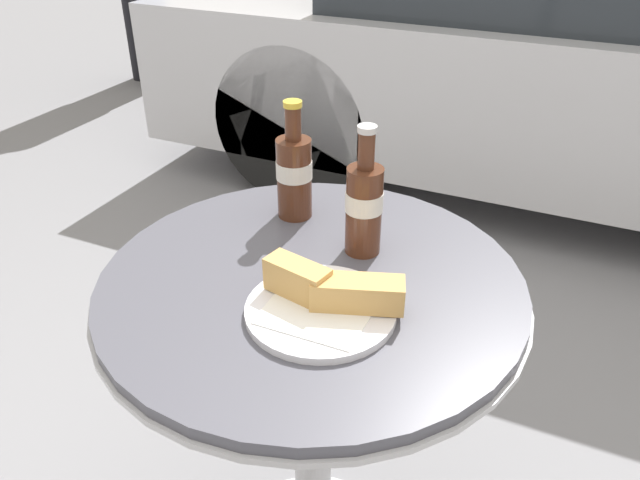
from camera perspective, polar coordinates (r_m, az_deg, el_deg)
name	(u,v)px	position (r m, az deg, el deg)	size (l,w,h in m)	color
bistro_table	(312,373)	(1.13, -0.73, -12.09)	(0.69, 0.69, 0.78)	#B7B7BC
cola_bottle_left	(364,205)	(1.02, 4.05, 3.24)	(0.06, 0.06, 0.22)	#4C2819
cola_bottle_right	(294,173)	(1.13, -2.38, 6.16)	(0.07, 0.07, 0.22)	#4C2819
lunch_plate_near	(325,300)	(0.91, 0.46, -5.51)	(0.23, 0.22, 0.07)	white
parked_car	(607,48)	(3.23, 24.77, 15.62)	(3.96, 1.79, 1.28)	#B7B7BC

